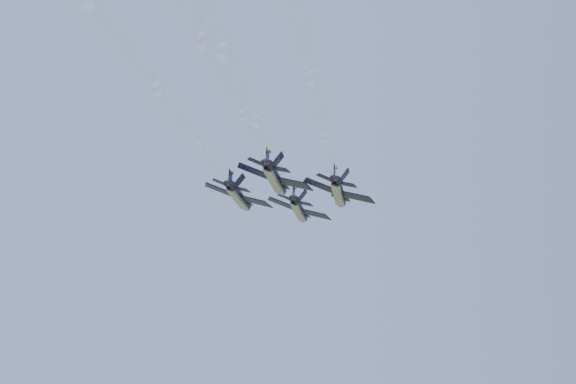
{
  "coord_description": "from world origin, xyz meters",
  "views": [
    {
      "loc": [
        3.25,
        -101.77,
        67.35
      ],
      "look_at": [
        -0.64,
        4.91,
        95.99
      ],
      "focal_mm": 40.0,
      "sensor_mm": 36.0,
      "label": 1
    }
  ],
  "objects_px": {
    "jet_right": "(339,193)",
    "jet_left": "(239,197)",
    "jet_slot": "(276,179)",
    "jet_lead": "(299,210)"
  },
  "relations": [
    {
      "from": "jet_lead",
      "to": "jet_right",
      "type": "height_order",
      "value": "same"
    },
    {
      "from": "jet_left",
      "to": "jet_right",
      "type": "xyz_separation_m",
      "value": [
        16.97,
        -2.27,
        0.0
      ]
    },
    {
      "from": "jet_left",
      "to": "jet_right",
      "type": "distance_m",
      "value": 17.12
    },
    {
      "from": "jet_lead",
      "to": "jet_slot",
      "type": "distance_m",
      "value": 20.94
    },
    {
      "from": "jet_lead",
      "to": "jet_left",
      "type": "bearing_deg",
      "value": -128.93
    },
    {
      "from": "jet_right",
      "to": "jet_slot",
      "type": "xyz_separation_m",
      "value": [
        -10.15,
        -8.49,
        0.0
      ]
    },
    {
      "from": "jet_lead",
      "to": "jet_right",
      "type": "xyz_separation_m",
      "value": [
        6.85,
        -12.19,
        0.0
      ]
    },
    {
      "from": "jet_right",
      "to": "jet_left",
      "type": "bearing_deg",
      "value": 179.01
    },
    {
      "from": "jet_left",
      "to": "jet_slot",
      "type": "height_order",
      "value": "same"
    },
    {
      "from": "jet_lead",
      "to": "jet_left",
      "type": "height_order",
      "value": "same"
    }
  ]
}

